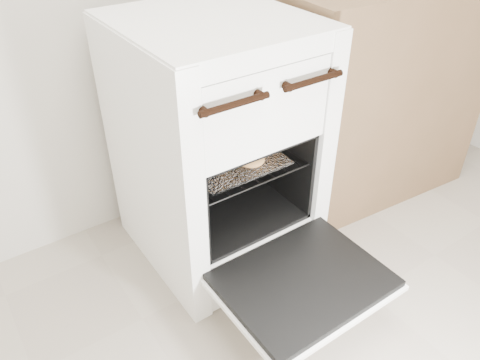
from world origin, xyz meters
name	(u,v)px	position (x,y,z in m)	size (l,w,h in m)	color
stove	(217,150)	(0.06, 1.20, 0.40)	(0.54, 0.60, 0.82)	white
oven_door	(303,282)	(0.06, 0.75, 0.18)	(0.48, 0.37, 0.03)	black
oven_rack	(227,158)	(0.06, 1.14, 0.40)	(0.39, 0.37, 0.01)	black
foil_sheet	(230,159)	(0.06, 1.13, 0.41)	(0.30, 0.27, 0.01)	white
baked_rolls	(245,153)	(0.10, 1.10, 0.43)	(0.21, 0.16, 0.04)	#E3A25B
counter	(359,88)	(0.78, 1.26, 0.42)	(0.85, 0.56, 0.85)	brown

